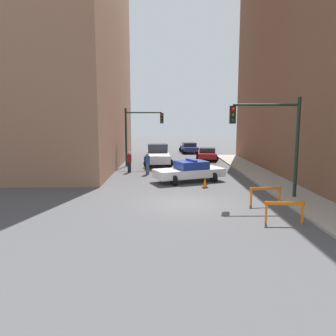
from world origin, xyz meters
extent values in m
plane|color=#4C4C4F|center=(0.00, 0.00, 0.00)|extent=(120.00, 120.00, 0.00)
cube|color=#9E998E|center=(6.20, 0.00, 0.06)|extent=(2.40, 44.00, 0.12)
cube|color=#93664C|center=(-12.00, 14.00, 12.24)|extent=(14.00, 20.00, 24.47)
cylinder|color=black|center=(5.90, 0.95, 2.72)|extent=(0.18, 0.18, 5.20)
cylinder|color=black|center=(4.20, 0.95, 4.92)|extent=(3.40, 0.12, 0.12)
cube|color=black|center=(2.50, 0.95, 4.42)|extent=(0.30, 0.22, 0.90)
sphere|color=red|center=(2.50, 0.81, 4.69)|extent=(0.18, 0.18, 0.18)
sphere|color=#4C3D0C|center=(2.50, 0.81, 4.42)|extent=(0.18, 0.18, 0.18)
sphere|color=#0C4219|center=(2.50, 0.81, 4.15)|extent=(0.18, 0.18, 0.18)
cylinder|color=black|center=(-4.40, 13.38, 2.60)|extent=(0.18, 0.18, 5.20)
cylinder|color=black|center=(-2.80, 13.38, 4.80)|extent=(3.20, 0.12, 0.12)
cube|color=black|center=(-1.20, 13.38, 4.30)|extent=(0.30, 0.22, 0.90)
sphere|color=red|center=(-1.20, 13.23, 4.57)|extent=(0.18, 0.18, 0.18)
sphere|color=#4C3D0C|center=(-1.20, 13.23, 4.30)|extent=(0.18, 0.18, 0.18)
sphere|color=#0C4219|center=(-1.20, 13.23, 4.03)|extent=(0.18, 0.18, 0.18)
cube|color=white|center=(0.67, 5.96, 0.60)|extent=(5.05, 3.47, 0.55)
cube|color=navy|center=(0.84, 6.03, 1.14)|extent=(2.44, 2.25, 0.52)
cylinder|color=black|center=(-0.37, 4.63, 0.33)|extent=(0.45, 0.69, 0.66)
cylinder|color=black|center=(-1.00, 6.21, 0.33)|extent=(0.45, 0.69, 0.66)
cylinder|color=black|center=(2.34, 5.71, 0.33)|extent=(0.45, 0.69, 0.66)
cylinder|color=black|center=(1.70, 7.29, 0.33)|extent=(0.45, 0.69, 0.66)
cube|color=#2633BF|center=(0.84, 6.03, 1.46)|extent=(0.70, 1.36, 0.12)
cube|color=silver|center=(-1.57, 14.19, 0.75)|extent=(2.25, 5.49, 0.70)
cube|color=#2D333D|center=(-1.63, 15.27, 1.50)|extent=(1.92, 1.81, 0.80)
cylinder|color=black|center=(-2.57, 15.82, 0.40)|extent=(0.81, 0.30, 0.80)
cylinder|color=black|center=(-0.74, 15.91, 0.40)|extent=(0.81, 0.30, 0.80)
cylinder|color=black|center=(-2.41, 12.48, 0.40)|extent=(0.81, 0.30, 0.80)
cylinder|color=black|center=(-0.58, 12.56, 0.40)|extent=(0.81, 0.30, 0.80)
cube|color=maroon|center=(3.49, 18.00, 0.57)|extent=(2.24, 4.46, 0.52)
cube|color=#232833|center=(3.47, 17.83, 1.07)|extent=(1.76, 1.96, 0.48)
cylinder|color=black|center=(2.80, 19.41, 0.31)|extent=(0.64, 0.28, 0.62)
cylinder|color=black|center=(4.45, 19.24, 0.31)|extent=(0.64, 0.28, 0.62)
cylinder|color=black|center=(2.52, 16.76, 0.31)|extent=(0.64, 0.28, 0.62)
cylinder|color=black|center=(4.17, 16.59, 0.31)|extent=(0.64, 0.28, 0.62)
cube|color=navy|center=(2.19, 25.68, 0.57)|extent=(2.11, 4.42, 0.52)
cube|color=#232833|center=(2.20, 25.51, 1.07)|extent=(1.71, 1.92, 0.48)
cylinder|color=black|center=(1.26, 26.95, 0.31)|extent=(0.63, 0.27, 0.62)
cylinder|color=black|center=(2.91, 27.07, 0.31)|extent=(0.63, 0.27, 0.62)
cylinder|color=black|center=(1.46, 24.29, 0.31)|extent=(0.63, 0.27, 0.62)
cylinder|color=black|center=(3.11, 24.41, 0.31)|extent=(0.63, 0.27, 0.62)
cylinder|color=#474C66|center=(-2.29, 8.95, 0.41)|extent=(0.35, 0.35, 0.82)
cylinder|color=navy|center=(-2.29, 8.95, 1.13)|extent=(0.46, 0.46, 0.62)
sphere|color=tan|center=(-2.29, 8.95, 1.55)|extent=(0.28, 0.28, 0.22)
cylinder|color=black|center=(-3.79, 9.94, 0.41)|extent=(0.37, 0.37, 0.82)
cylinder|color=maroon|center=(-3.79, 9.94, 1.13)|extent=(0.48, 0.48, 0.62)
sphere|color=tan|center=(-3.79, 9.94, 1.55)|extent=(0.29, 0.29, 0.22)
cube|color=orange|center=(3.83, -3.20, 0.83)|extent=(1.60, 0.15, 0.14)
cube|color=orange|center=(3.12, -3.16, 0.45)|extent=(0.06, 0.16, 0.90)
cube|color=orange|center=(4.55, -3.24, 0.45)|extent=(0.06, 0.16, 0.90)
cube|color=orange|center=(3.95, -0.31, 0.83)|extent=(1.60, 0.22, 0.14)
cube|color=orange|center=(3.24, -0.39, 0.45)|extent=(0.07, 0.16, 0.90)
cube|color=orange|center=(4.67, -0.24, 0.45)|extent=(0.07, 0.16, 0.90)
cube|color=black|center=(1.51, 3.89, 0.02)|extent=(0.36, 0.36, 0.04)
cone|color=#F2600C|center=(1.51, 3.89, 0.35)|extent=(0.28, 0.28, 0.62)
camera|label=1|loc=(-1.03, -15.94, 4.16)|focal=35.00mm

